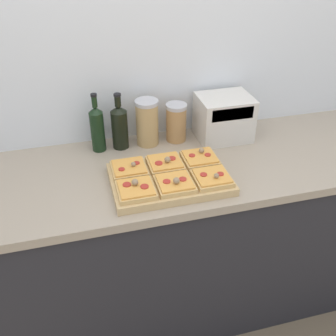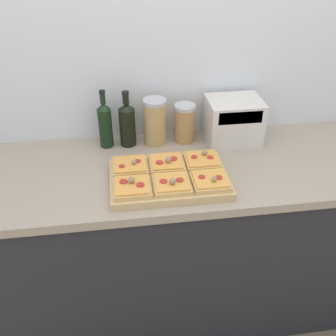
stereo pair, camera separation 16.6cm
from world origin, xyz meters
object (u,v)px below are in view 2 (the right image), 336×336
(cutting_board, at_px, (169,179))
(olive_oil_bottle, at_px, (105,124))
(wine_bottle, at_px, (127,123))
(grain_jar_tall, at_px, (155,121))
(grain_jar_short, at_px, (185,123))
(toaster_oven, at_px, (233,121))

(cutting_board, xyz_separation_m, olive_oil_bottle, (-0.26, 0.35, 0.10))
(cutting_board, relative_size, wine_bottle, 1.79)
(cutting_board, bearing_deg, wine_bottle, 113.45)
(grain_jar_tall, bearing_deg, cutting_board, -86.94)
(olive_oil_bottle, relative_size, grain_jar_tall, 1.26)
(wine_bottle, distance_m, grain_jar_tall, 0.13)
(cutting_board, bearing_deg, grain_jar_tall, 93.06)
(grain_jar_short, bearing_deg, grain_jar_tall, 180.00)
(grain_jar_tall, bearing_deg, wine_bottle, 180.00)
(wine_bottle, bearing_deg, olive_oil_bottle, -180.00)
(toaster_oven, bearing_deg, grain_jar_short, 171.63)
(wine_bottle, xyz_separation_m, toaster_oven, (0.51, -0.03, -0.00))
(grain_jar_short, bearing_deg, olive_oil_bottle, -180.00)
(olive_oil_bottle, bearing_deg, cutting_board, -53.82)
(olive_oil_bottle, bearing_deg, wine_bottle, 0.00)
(grain_jar_tall, relative_size, grain_jar_short, 1.19)
(wine_bottle, xyz_separation_m, grain_jar_short, (0.28, 0.00, -0.02))
(cutting_board, xyz_separation_m, grain_jar_short, (0.13, 0.35, 0.08))
(cutting_board, distance_m, grain_jar_tall, 0.37)
(grain_jar_tall, height_order, toaster_oven, grain_jar_tall)
(olive_oil_bottle, xyz_separation_m, grain_jar_tall, (0.24, 0.00, -0.00))
(cutting_board, height_order, olive_oil_bottle, olive_oil_bottle)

